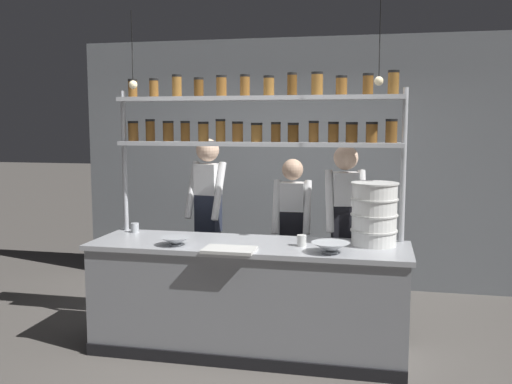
# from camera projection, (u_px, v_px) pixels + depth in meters

# --- Properties ---
(ground_plane) EXTENTS (40.00, 40.00, 0.00)m
(ground_plane) POSITION_uv_depth(u_px,v_px,m) (248.00, 351.00, 4.79)
(ground_plane) COLOR #5B5651
(back_wall) EXTENTS (5.02, 0.12, 2.87)m
(back_wall) POSITION_uv_depth(u_px,v_px,m) (289.00, 163.00, 6.68)
(back_wall) COLOR gray
(back_wall) RESTS_ON ground_plane
(prep_counter) EXTENTS (2.62, 0.76, 0.92)m
(prep_counter) POSITION_uv_depth(u_px,v_px,m) (248.00, 298.00, 4.73)
(prep_counter) COLOR gray
(prep_counter) RESTS_ON ground_plane
(spice_shelf_unit) EXTENTS (2.51, 0.28, 2.33)m
(spice_shelf_unit) POSITION_uv_depth(u_px,v_px,m) (259.00, 126.00, 4.88)
(spice_shelf_unit) COLOR #ADAFB5
(spice_shelf_unit) RESTS_ON ground_plane
(chef_left) EXTENTS (0.40, 0.33, 1.75)m
(chef_left) POSITION_uv_depth(u_px,v_px,m) (208.00, 214.00, 5.56)
(chef_left) COLOR black
(chef_left) RESTS_ON ground_plane
(chef_center) EXTENTS (0.37, 0.29, 1.57)m
(chef_center) POSITION_uv_depth(u_px,v_px,m) (292.00, 231.00, 5.37)
(chef_center) COLOR black
(chef_center) RESTS_ON ground_plane
(chef_right) EXTENTS (0.40, 0.33, 1.71)m
(chef_right) POSITION_uv_depth(u_px,v_px,m) (345.00, 226.00, 5.06)
(chef_right) COLOR black
(chef_right) RESTS_ON ground_plane
(container_stack) EXTENTS (0.38, 0.38, 0.51)m
(container_stack) POSITION_uv_depth(u_px,v_px,m) (374.00, 214.00, 4.58)
(container_stack) COLOR white
(container_stack) RESTS_ON prep_counter
(cutting_board) EXTENTS (0.40, 0.26, 0.02)m
(cutting_board) POSITION_uv_depth(u_px,v_px,m) (229.00, 250.00, 4.39)
(cutting_board) COLOR silver
(cutting_board) RESTS_ON prep_counter
(prep_bowl_near_left) EXTENTS (0.30, 0.30, 0.08)m
(prep_bowl_near_left) POSITION_uv_depth(u_px,v_px,m) (330.00, 248.00, 4.33)
(prep_bowl_near_left) COLOR silver
(prep_bowl_near_left) RESTS_ON prep_counter
(prep_bowl_center_front) EXTENTS (0.25, 0.25, 0.07)m
(prep_bowl_center_front) POSITION_uv_depth(u_px,v_px,m) (176.00, 241.00, 4.60)
(prep_bowl_center_front) COLOR #B2B7BC
(prep_bowl_center_front) RESTS_ON prep_counter
(serving_cup_front) EXTENTS (0.07, 0.07, 0.09)m
(serving_cup_front) POSITION_uv_depth(u_px,v_px,m) (135.00, 228.00, 5.14)
(serving_cup_front) COLOR #B2B7BC
(serving_cup_front) RESTS_ON prep_counter
(serving_cup_by_board) EXTENTS (0.08, 0.08, 0.09)m
(serving_cup_by_board) POSITION_uv_depth(u_px,v_px,m) (302.00, 241.00, 4.57)
(serving_cup_by_board) COLOR silver
(serving_cup_by_board) RESTS_ON prep_counter
(pendant_light_row) EXTENTS (2.07, 0.07, 0.63)m
(pendant_light_row) POSITION_uv_depth(u_px,v_px,m) (250.00, 79.00, 4.52)
(pendant_light_row) COLOR black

